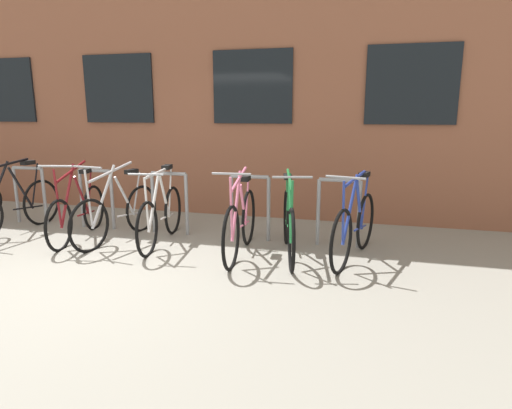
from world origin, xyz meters
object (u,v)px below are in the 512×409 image
at_px(bicycle_black, 13,206).
at_px(bicycle_blue, 355,227).
at_px(bicycle_maroon, 78,212).
at_px(bicycle_white, 161,215).
at_px(bicycle_silver, 117,213).
at_px(bicycle_pink, 241,223).
at_px(bicycle_green, 289,224).

relative_size(bicycle_black, bicycle_blue, 1.05).
bearing_deg(bicycle_maroon, bicycle_blue, 1.37).
bearing_deg(bicycle_white, bicycle_silver, -178.30).
distance_m(bicycle_blue, bicycle_white, 2.53).
distance_m(bicycle_maroon, bicycle_pink, 2.40).
distance_m(bicycle_green, bicycle_white, 1.75).
bearing_deg(bicycle_blue, bicycle_white, 179.98).
distance_m(bicycle_white, bicycle_silver, 0.65).
bearing_deg(bicycle_blue, bicycle_green, -176.45).
relative_size(bicycle_blue, bicycle_maroon, 1.00).
distance_m(bicycle_black, bicycle_maroon, 1.10).
distance_m(bicycle_blue, bicycle_maroon, 3.76).
bearing_deg(bicycle_white, bicycle_green, -1.64).
bearing_deg(bicycle_blue, bicycle_pink, -172.13).
bearing_deg(bicycle_green, bicycle_white, 178.36).
bearing_deg(bicycle_maroon, bicycle_pink, -2.37).
xyz_separation_m(bicycle_blue, bicycle_silver, (-3.18, -0.02, -0.01)).
relative_size(bicycle_green, bicycle_white, 1.01).
height_order(bicycle_pink, bicycle_white, bicycle_pink).
xyz_separation_m(bicycle_green, bicycle_silver, (-2.39, 0.03, -0.01)).
bearing_deg(bicycle_black, bicycle_white, 1.59).
distance_m(bicycle_green, bicycle_pink, 0.59).
height_order(bicycle_green, bicycle_white, bicycle_green).
xyz_separation_m(bicycle_green, bicycle_blue, (0.79, 0.05, 0.00)).
xyz_separation_m(bicycle_maroon, bicycle_silver, (0.58, 0.07, 0.01)).
bearing_deg(bicycle_silver, bicycle_green, -0.74).
bearing_deg(bicycle_pink, bicycle_maroon, 177.63).
bearing_deg(bicycle_pink, bicycle_silver, 174.63).
relative_size(bicycle_black, bicycle_green, 1.02).
bearing_deg(bicycle_silver, bicycle_blue, 0.33).
relative_size(bicycle_black, bicycle_silver, 1.02).
relative_size(bicycle_blue, bicycle_pink, 0.98).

